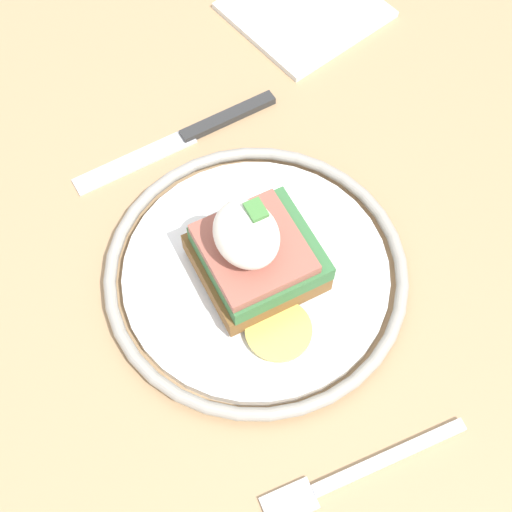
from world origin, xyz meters
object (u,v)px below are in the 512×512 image
object	(u,v)px
fork	(355,473)
knife	(193,133)
napkin	(305,10)
plate	(256,273)
sandwich	(256,253)

from	to	relation	value
fork	knife	size ratio (longest dim) A/B	0.79
napkin	plate	bearing A→B (deg)	143.44
plate	fork	size ratio (longest dim) A/B	1.54
fork	napkin	bearing A→B (deg)	-24.62
fork	knife	world-z (taller)	knife
sandwich	napkin	xyz separation A→B (m)	(0.24, -0.18, -0.04)
sandwich	fork	size ratio (longest dim) A/B	0.79
fork	knife	bearing A→B (deg)	-4.32
knife	napkin	distance (m)	0.18
plate	knife	distance (m)	0.15
plate	fork	distance (m)	0.17
sandwich	fork	bearing A→B (deg)	177.32
knife	napkin	size ratio (longest dim) A/B	1.46
knife	napkin	bearing A→B (deg)	-61.48
plate	knife	size ratio (longest dim) A/B	1.22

